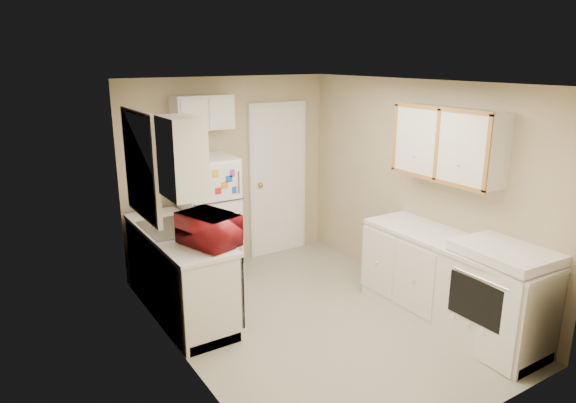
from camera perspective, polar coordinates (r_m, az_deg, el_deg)
floor at (r=5.48m, az=2.87°, el=-12.87°), size 3.80×3.80×0.00m
ceiling at (r=4.81m, az=3.27°, el=13.05°), size 3.80×3.80×0.00m
wall_left at (r=4.40m, az=-12.05°, el=-3.55°), size 3.80×3.80×0.00m
wall_right at (r=5.91m, az=14.20°, el=1.33°), size 3.80×3.80×0.00m
wall_back at (r=6.61m, az=-6.51°, el=3.22°), size 2.80×2.80×0.00m
wall_front at (r=3.73m, az=20.31°, el=-7.80°), size 2.80×2.80×0.00m
left_counter at (r=5.55m, az=-12.00°, el=-7.68°), size 0.60×1.80×0.90m
dishwasher at (r=5.13m, az=-6.55°, el=-8.97°), size 0.03×0.58×0.72m
sink at (r=5.54m, az=-12.79°, el=-3.24°), size 0.54×0.74×0.16m
microwave at (r=4.92m, az=-8.74°, el=-3.12°), size 0.63×0.47×0.37m
soap_bottle at (r=6.00m, az=-15.17°, el=-0.51°), size 0.10×0.10×0.21m
window_blinds at (r=5.27m, az=-15.93°, el=3.93°), size 0.10×0.98×1.08m
upper_cabinet_left at (r=4.49m, az=-11.69°, el=4.83°), size 0.30×0.45×0.70m
refrigerator at (r=6.24m, az=-8.77°, el=-1.91°), size 0.64×0.62×1.50m
cabinet_over_fridge at (r=6.18m, az=-9.51°, el=9.76°), size 0.70×0.30×0.40m
interior_door at (r=6.94m, az=-1.12°, el=2.41°), size 0.86×0.06×2.08m
right_counter at (r=5.44m, az=17.57°, el=-8.59°), size 0.60×2.00×0.90m
stove at (r=5.16m, az=22.69°, el=-9.83°), size 0.71×0.86×1.01m
upper_cabinet_right at (r=5.36m, az=17.38°, el=6.18°), size 0.30×1.20×0.70m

